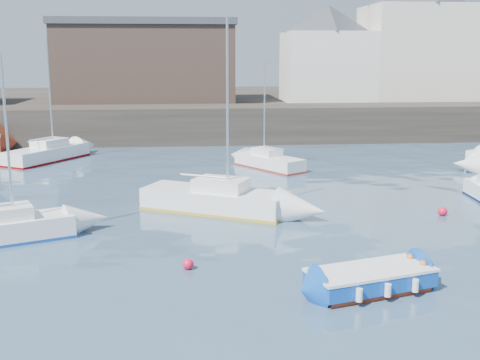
{
  "coord_description": "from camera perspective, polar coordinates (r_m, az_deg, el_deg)",
  "views": [
    {
      "loc": [
        -2.54,
        -15.46,
        7.31
      ],
      "look_at": [
        0.0,
        12.0,
        1.5
      ],
      "focal_mm": 45.0,
      "sensor_mm": 36.0,
      "label": 1
    }
  ],
  "objects": [
    {
      "name": "sailboat_f",
      "position": [
        38.98,
        2.76,
        1.79
      ],
      "size": [
        4.27,
        5.25,
        6.76
      ],
      "color": "white",
      "rests_on": "ground"
    },
    {
      "name": "buoy_near",
      "position": [
        21.11,
        -4.93,
        -8.41
      ],
      "size": [
        0.39,
        0.39,
        0.39
      ],
      "primitive_type": "sphere",
      "color": "red",
      "rests_on": "ground"
    },
    {
      "name": "bldg_east_a",
      "position": [
        61.74,
        16.56,
        12.81
      ],
      "size": [
        13.36,
        13.36,
        11.8
      ],
      "color": "beige",
      "rests_on": "land_strip"
    },
    {
      "name": "water",
      "position": [
        17.29,
        3.76,
        -13.14
      ],
      "size": [
        220.0,
        220.0,
        0.0
      ],
      "primitive_type": "plane",
      "color": "#2D4760",
      "rests_on": "ground"
    },
    {
      "name": "bldg_east_d",
      "position": [
        58.55,
        8.27,
        11.83
      ],
      "size": [
        11.14,
        11.14,
        8.95
      ],
      "color": "white",
      "rests_on": "land_strip"
    },
    {
      "name": "buoy_far",
      "position": [
        32.38,
        -1.93,
        -1.16
      ],
      "size": [
        0.37,
        0.37,
        0.37
      ],
      "primitive_type": "sphere",
      "color": "red",
      "rests_on": "ground"
    },
    {
      "name": "sailboat_b",
      "position": [
        28.35,
        -2.35,
        -1.84
      ],
      "size": [
        7.17,
        5.2,
        8.92
      ],
      "color": "white",
      "rests_on": "ground"
    },
    {
      "name": "sailboat_h",
      "position": [
        43.85,
        -17.8,
        2.45
      ],
      "size": [
        5.18,
        6.63,
        8.37
      ],
      "color": "white",
      "rests_on": "ground"
    },
    {
      "name": "sailboat_a",
      "position": [
        25.59,
        -21.77,
        -4.37
      ],
      "size": [
        5.89,
        3.89,
        7.33
      ],
      "color": "white",
      "rests_on": "ground"
    },
    {
      "name": "buoy_mid",
      "position": [
        29.25,
        18.63,
        -3.21
      ],
      "size": [
        0.43,
        0.43,
        0.43
      ],
      "primitive_type": "sphere",
      "color": "red",
      "rests_on": "ground"
    },
    {
      "name": "warehouse",
      "position": [
        58.57,
        -8.83,
        11.08
      ],
      "size": [
        16.4,
        10.4,
        7.6
      ],
      "color": "#3D2D26",
      "rests_on": "land_strip"
    },
    {
      "name": "land_strip",
      "position": [
        68.76,
        -3.17,
        6.95
      ],
      "size": [
        90.0,
        32.0,
        2.8
      ],
      "primitive_type": "cube",
      "color": "#28231E",
      "rests_on": "ground"
    },
    {
      "name": "blue_dinghy",
      "position": [
        19.46,
        12.26,
        -9.13
      ],
      "size": [
        4.28,
        2.74,
        0.75
      ],
      "color": "maroon",
      "rests_on": "ground"
    },
    {
      "name": "quay_wall",
      "position": [
        50.86,
        -2.39,
        5.33
      ],
      "size": [
        90.0,
        5.0,
        3.0
      ],
      "primitive_type": "cube",
      "color": "#28231E",
      "rests_on": "ground"
    }
  ]
}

